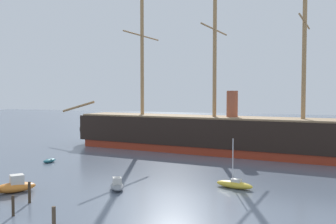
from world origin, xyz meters
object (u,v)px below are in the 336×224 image
motorboat_foreground_left (14,186)px  mooring_piling_midwater (13,206)px  tall_ship (214,134)px  motorboat_near_centre (117,185)px  mooring_piling_nearest (54,216)px  dinghy_mid_left (49,161)px  mooring_piling_left_pair (29,192)px  dinghy_distant_centre (229,141)px  sailboat_mid_right (235,184)px

motorboat_foreground_left → mooring_piling_midwater: size_ratio=2.58×
tall_ship → motorboat_foreground_left: tall_ship is taller
motorboat_foreground_left → motorboat_near_centre: motorboat_foreground_left is taller
mooring_piling_nearest → mooring_piling_midwater: mooring_piling_midwater is taller
dinghy_mid_left → tall_ship: bearing=41.5°
mooring_piling_nearest → mooring_piling_left_pair: mooring_piling_left_pair is taller
motorboat_foreground_left → dinghy_distant_centre: size_ratio=2.60×
mooring_piling_nearest → mooring_piling_midwater: size_ratio=0.84×
motorboat_foreground_left → mooring_piling_nearest: (11.37, -7.04, 0.10)m
motorboat_near_centre → mooring_piling_midwater: 12.68m
tall_ship → mooring_piling_nearest: (-3.02, -44.10, -2.95)m
dinghy_mid_left → mooring_piling_midwater: bearing=-57.1°
motorboat_foreground_left → mooring_piling_left_pair: 5.46m
tall_ship → mooring_piling_left_pair: tall_ship is taller
motorboat_near_centre → mooring_piling_left_pair: bearing=-126.1°
mooring_piling_left_pair → mooring_piling_nearest: bearing=-33.0°
sailboat_mid_right → mooring_piling_left_pair: 23.51m
tall_ship → motorboat_near_centre: bearing=-96.8°
motorboat_foreground_left → motorboat_near_centre: bearing=26.8°
motorboat_near_centre → sailboat_mid_right: 14.25m
mooring_piling_midwater → motorboat_near_centre: bearing=69.9°
dinghy_mid_left → mooring_piling_left_pair: 23.57m
tall_ship → dinghy_distant_centre: tall_ship is taller
tall_ship → mooring_piling_left_pair: (-9.67, -39.78, -2.64)m
motorboat_foreground_left → dinghy_distant_centre: bearing=75.5°
motorboat_near_centre → mooring_piling_midwater: mooring_piling_midwater is taller
motorboat_near_centre → mooring_piling_midwater: size_ratio=1.99×
motorboat_foreground_left → dinghy_mid_left: motorboat_foreground_left is taller
motorboat_foreground_left → mooring_piling_midwater: (6.27, -6.54, 0.26)m
mooring_piling_nearest → motorboat_near_centre: bearing=93.5°
motorboat_foreground_left → mooring_piling_nearest: 13.38m
mooring_piling_midwater → dinghy_distant_centre: bearing=82.8°
dinghy_mid_left → mooring_piling_midwater: (15.00, -23.15, 0.66)m
mooring_piling_midwater → dinghy_mid_left: bearing=122.9°
motorboat_near_centre → dinghy_mid_left: bearing=149.8°
tall_ship → sailboat_mid_right: (9.19, -25.77, -3.25)m
tall_ship → mooring_piling_left_pair: bearing=-103.7°
dinghy_distant_centre → tall_ship: bearing=-87.9°
dinghy_mid_left → dinghy_distant_centre: bearing=58.4°
motorboat_foreground_left → mooring_piling_nearest: bearing=-31.8°
motorboat_near_centre → dinghy_distant_centre: (3.18, 47.92, -0.32)m
dinghy_mid_left → sailboat_mid_right: sailboat_mid_right is taller
mooring_piling_left_pair → mooring_piling_midwater: 4.13m
dinghy_distant_centre → mooring_piling_midwater: 60.30m
dinghy_distant_centre → mooring_piling_left_pair: bearing=-99.2°
motorboat_foreground_left → sailboat_mid_right: sailboat_mid_right is taller
mooring_piling_midwater → mooring_piling_left_pair: bearing=112.1°
dinghy_mid_left → motorboat_near_centre: bearing=-30.2°
motorboat_near_centre → motorboat_foreground_left: bearing=-153.2°
dinghy_distant_centre → dinghy_mid_left: bearing=-121.6°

